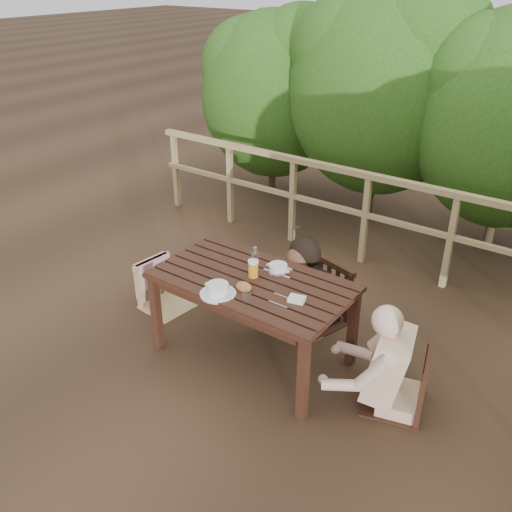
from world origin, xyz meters
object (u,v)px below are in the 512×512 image
Objects in this scene: woman at (319,255)px; diner_right at (409,330)px; bread_roll at (244,287)px; tumbler at (247,298)px; beer_glass at (253,269)px; bottle at (255,261)px; chair_far at (316,273)px; soup_far at (278,269)px; chair_left at (164,268)px; table at (252,318)px; soup_near at (218,289)px; butter_tub at (297,300)px; chair_right at (400,355)px.

diner_right is (1.06, -0.61, 0.01)m from woman.
bread_roll is 0.16m from tumbler.
bread_roll is 0.81× the size of beer_glass.
bottle reaches higher than tumbler.
chair_far is 1.22m from diner_right.
soup_far is 0.20m from bottle.
chair_far reaches higher than bottle.
bottle reaches higher than chair_left.
table is 6.23× the size of bottle.
chair_far is at bearing 46.23° from diner_right.
woman is 0.74m from beer_glass.
beer_glass is (1.06, -0.07, 0.37)m from chair_left.
soup_far is at bearing -81.00° from chair_far.
soup_near is 1.73× the size of beer_glass.
butter_tub is (0.30, 0.21, -0.01)m from tumbler.
chair_far is 6.34× the size of beer_glass.
soup_far is at bearing 64.07° from table.
chair_far is 1.10× the size of chair_right.
table is at bearing 75.23° from soup_near.
table is at bearing -98.23° from chair_right.
diner_right is (0.03, 0.00, 0.23)m from chair_right.
soup_near reaches higher than tumbler.
bread_roll is (0.12, 0.15, -0.01)m from soup_near.
table is at bearing 118.91° from tumbler.
diner_right is at bearing 14.28° from bread_roll.
tumbler is at bearing 8.14° from soup_near.
soup_far reaches higher than tumbler.
chair_left is 2.26m from chair_right.
soup_near is at bearing -129.60° from bread_roll.
tumbler is 0.65× the size of butter_tub.
chair_right is (1.19, 0.14, 0.10)m from table.
bread_roll is at bearing 98.26° from woman.
woman is 5.42× the size of bottle.
chair_right is 0.68× the size of woman.
table is 0.51m from tumbler.
tumbler is (0.17, -0.32, -0.04)m from beer_glass.
chair_far is 1.03m from tumbler.
table is 1.20m from chair_right.
table is 9.75× the size of beer_glass.
chair_right is 0.82m from butter_tub.
tumbler is (0.05, -0.49, -0.00)m from soup_far.
table is 1.27m from diner_right.
butter_tub is (0.48, -0.15, -0.10)m from bottle.
bread_roll is 0.27m from bottle.
bread_roll is at bearing -73.94° from beer_glass.
soup_near is 1.11× the size of bottle.
chair_far is at bearing 82.25° from bread_roll.
soup_far is 0.21m from beer_glass.
soup_near is at bearing 94.34° from diner_right.
tumbler is at bearing -74.58° from chair_far.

